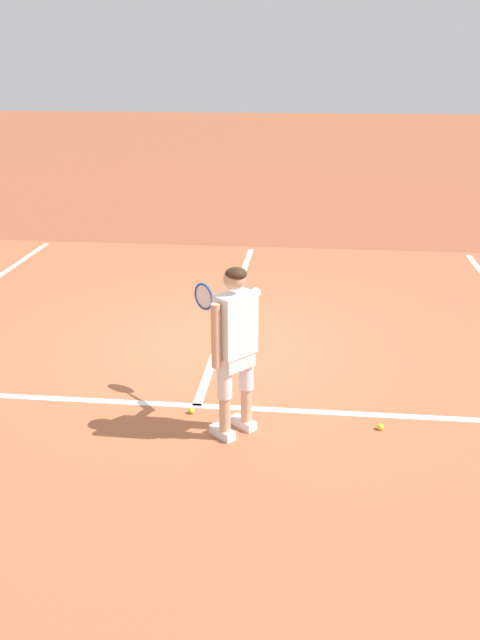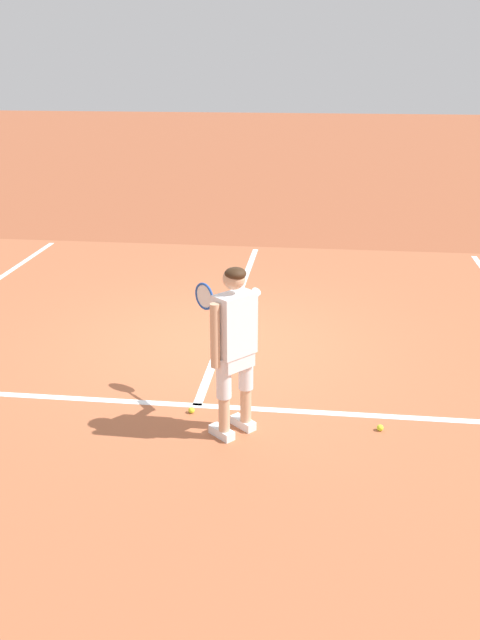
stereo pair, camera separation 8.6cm
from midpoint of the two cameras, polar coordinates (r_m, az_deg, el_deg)
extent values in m
plane|color=#9E5133|center=(8.89, -1.35, -1.89)|extent=(80.00, 80.00, 0.00)
cube|color=#B2603D|center=(8.30, -1.98, -3.61)|extent=(10.98, 11.00, 0.00)
cube|color=white|center=(7.33, -3.29, -7.17)|extent=(8.23, 0.10, 0.01)
cube|color=white|center=(10.22, -0.20, 1.29)|extent=(0.10, 6.40, 0.01)
cube|color=white|center=(6.75, -1.17, -9.41)|extent=(0.28, 0.27, 0.09)
cube|color=white|center=(6.91, 0.62, -8.63)|extent=(0.28, 0.27, 0.09)
cylinder|color=tan|center=(6.61, -0.96, -7.86)|extent=(0.11, 0.11, 0.36)
cylinder|color=silver|center=(6.43, -0.98, -4.86)|extent=(0.14, 0.14, 0.41)
cylinder|color=tan|center=(6.77, 0.85, -7.10)|extent=(0.11, 0.11, 0.36)
cylinder|color=silver|center=(6.60, 0.87, -4.16)|extent=(0.14, 0.14, 0.41)
cube|color=silver|center=(6.44, -0.04, -3.18)|extent=(0.38, 0.39, 0.20)
cube|color=white|center=(6.31, -0.04, -0.37)|extent=(0.42, 0.43, 0.60)
cylinder|color=tan|center=(6.19, -1.71, -1.34)|extent=(0.09, 0.09, 0.62)
cylinder|color=white|center=(6.49, 1.18, 1.65)|extent=(0.26, 0.24, 0.29)
cylinder|color=tan|center=(6.71, 0.21, 1.05)|extent=(0.27, 0.25, 0.14)
sphere|color=tan|center=(6.17, -0.11, 3.51)|extent=(0.21, 0.21, 0.21)
ellipsoid|color=#382314|center=(6.14, 0.02, 3.91)|extent=(0.28, 0.28, 0.12)
cylinder|color=#232326|center=(6.88, -0.91, 1.31)|extent=(0.17, 0.16, 0.03)
cylinder|color=#1E479E|center=(6.99, -1.71, 1.62)|extent=(0.09, 0.08, 0.02)
torus|color=#1E479E|center=(7.13, -2.67, 1.99)|extent=(0.24, 0.22, 0.30)
cylinder|color=silver|center=(7.13, -2.67, 1.99)|extent=(0.19, 0.17, 0.25)
sphere|color=#CCE02D|center=(7.18, -3.75, -7.56)|extent=(0.07, 0.07, 0.07)
sphere|color=#CCE02D|center=(7.00, 12.02, -8.84)|extent=(0.07, 0.07, 0.07)
camera|label=1|loc=(0.04, -89.63, 0.14)|focal=38.15mm
camera|label=2|loc=(0.04, 90.37, -0.14)|focal=38.15mm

